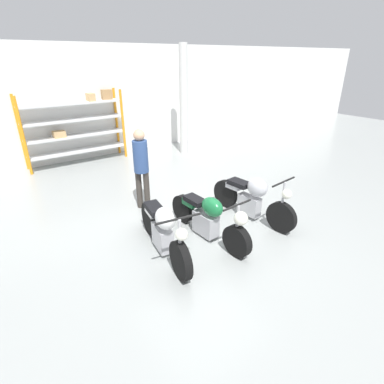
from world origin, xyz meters
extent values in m
plane|color=#9EA3A0|center=(0.00, 0.00, 0.00)|extent=(30.00, 30.00, 0.00)
cube|color=white|center=(0.00, 6.10, 1.80)|extent=(30.00, 0.08, 3.60)
cylinder|color=orange|center=(-2.24, 5.46, 1.12)|extent=(0.08, 0.08, 2.23)
cylinder|color=orange|center=(0.76, 5.46, 1.12)|extent=(0.08, 0.08, 2.23)
cylinder|color=orange|center=(-2.24, 6.01, 1.12)|extent=(0.08, 0.08, 2.23)
cylinder|color=orange|center=(0.76, 6.01, 1.12)|extent=(0.08, 0.08, 2.23)
cube|color=silver|center=(-0.74, 5.74, 0.40)|extent=(3.00, 0.55, 0.05)
cube|color=silver|center=(-0.74, 5.74, 0.89)|extent=(3.00, 0.55, 0.05)
cube|color=silver|center=(-0.74, 5.74, 1.39)|extent=(3.00, 0.55, 0.05)
cube|color=silver|center=(-0.74, 5.74, 1.89)|extent=(3.00, 0.55, 0.05)
cube|color=tan|center=(-0.12, 5.72, 2.03)|extent=(0.21, 0.32, 0.23)
cube|color=#A87F51|center=(0.43, 5.81, 2.07)|extent=(0.33, 0.23, 0.31)
cube|color=tan|center=(-1.24, 5.71, 1.01)|extent=(0.35, 0.32, 0.19)
cylinder|color=silver|center=(2.68, 4.67, 1.80)|extent=(0.28, 0.28, 3.60)
cylinder|color=black|center=(-1.14, -0.90, 0.32)|extent=(0.23, 0.65, 0.64)
cylinder|color=black|center=(-0.90, 0.55, 0.32)|extent=(0.23, 0.65, 0.64)
cube|color=#ADADB2|center=(-1.01, -0.13, 0.29)|extent=(0.31, 0.53, 0.42)
ellipsoid|color=silver|center=(-1.04, -0.29, 0.75)|extent=(0.38, 0.51, 0.36)
cube|color=black|center=(-0.96, 0.21, 0.69)|extent=(0.33, 0.56, 0.10)
cube|color=silver|center=(-0.94, 0.30, 0.60)|extent=(0.27, 0.40, 0.12)
cylinder|color=#ADADB2|center=(-1.13, -0.88, 0.68)|extent=(0.06, 0.06, 0.71)
sphere|color=silver|center=(-1.15, -0.95, 0.82)|extent=(0.19, 0.19, 0.19)
cylinder|color=black|center=(-1.13, -0.85, 1.03)|extent=(0.72, 0.15, 0.04)
cylinder|color=black|center=(-0.03, -0.98, 0.29)|extent=(0.17, 0.59, 0.58)
cylinder|color=black|center=(-0.11, 0.56, 0.29)|extent=(0.17, 0.59, 0.58)
cube|color=#ADADB2|center=(-0.08, -0.16, 0.26)|extent=(0.28, 0.53, 0.43)
ellipsoid|color=#196B38|center=(-0.07, -0.33, 0.69)|extent=(0.32, 0.50, 0.35)
cube|color=black|center=(-0.09, 0.17, 0.64)|extent=(0.27, 0.49, 0.10)
cube|color=#196B38|center=(-0.10, 0.29, 0.55)|extent=(0.23, 0.35, 0.12)
cylinder|color=#ADADB2|center=(-0.04, -0.96, 0.63)|extent=(0.05, 0.05, 0.67)
sphere|color=silver|center=(-0.03, -1.03, 0.76)|extent=(0.24, 0.24, 0.24)
cylinder|color=black|center=(-0.04, -0.93, 0.97)|extent=(0.62, 0.07, 0.04)
cylinder|color=black|center=(1.22, -0.90, 0.32)|extent=(0.18, 0.65, 0.64)
cylinder|color=black|center=(1.06, 0.57, 0.32)|extent=(0.18, 0.65, 0.64)
cube|color=#ADADB2|center=(1.13, -0.12, 0.29)|extent=(0.25, 0.52, 0.42)
ellipsoid|color=#B7B7BF|center=(1.15, -0.28, 0.76)|extent=(0.38, 0.48, 0.40)
cube|color=black|center=(1.10, 0.20, 0.70)|extent=(0.33, 0.51, 0.10)
cube|color=#B7B7BF|center=(1.09, 0.31, 0.61)|extent=(0.27, 0.36, 0.12)
cylinder|color=#ADADB2|center=(1.21, -0.88, 0.69)|extent=(0.05, 0.05, 0.74)
sphere|color=silver|center=(1.22, -0.95, 0.84)|extent=(0.19, 0.19, 0.19)
cylinder|color=black|center=(1.21, -0.85, 1.05)|extent=(0.70, 0.11, 0.04)
cylinder|color=#38332D|center=(-0.57, 1.67, 0.44)|extent=(0.13, 0.13, 0.88)
cylinder|color=#38332D|center=(-0.44, 1.54, 0.44)|extent=(0.13, 0.13, 0.88)
cylinder|color=navy|center=(-0.50, 1.60, 1.23)|extent=(0.45, 0.45, 0.70)
sphere|color=tan|center=(-0.50, 1.60, 1.69)|extent=(0.24, 0.24, 0.24)
camera|label=1|loc=(-3.17, -4.07, 3.18)|focal=28.00mm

